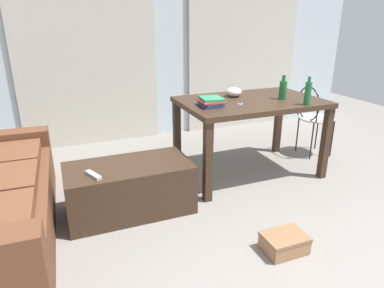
# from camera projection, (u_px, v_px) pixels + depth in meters

# --- Properties ---
(ground_plane) EXTENTS (8.31, 8.31, 0.00)m
(ground_plane) POSITION_uv_depth(u_px,v_px,m) (246.00, 197.00, 3.22)
(ground_plane) COLOR gray
(wall_back) EXTENTS (5.70, 0.10, 2.57)m
(wall_back) POSITION_uv_depth(u_px,v_px,m) (170.00, 40.00, 4.63)
(wall_back) COLOR silver
(wall_back) RESTS_ON ground
(curtains) EXTENTS (3.90, 0.03, 2.13)m
(curtains) POSITION_uv_depth(u_px,v_px,m) (172.00, 57.00, 4.63)
(curtains) COLOR beige
(curtains) RESTS_ON ground
(coffee_table) EXTENTS (1.03, 0.53, 0.43)m
(coffee_table) POSITION_uv_depth(u_px,v_px,m) (130.00, 188.00, 2.92)
(coffee_table) COLOR #382619
(coffee_table) RESTS_ON ground
(craft_table) EXTENTS (1.40, 0.90, 0.79)m
(craft_table) POSITION_uv_depth(u_px,v_px,m) (250.00, 109.00, 3.50)
(craft_table) COLOR #382619
(craft_table) RESTS_ON ground
(wire_chair) EXTENTS (0.40, 0.41, 0.83)m
(wire_chair) POSITION_uv_depth(u_px,v_px,m) (313.00, 113.00, 4.04)
(wire_chair) COLOR silver
(wire_chair) RESTS_ON ground
(bottle_near) EXTENTS (0.06, 0.06, 0.27)m
(bottle_near) POSITION_uv_depth(u_px,v_px,m) (308.00, 93.00, 3.22)
(bottle_near) COLOR #195B2D
(bottle_near) RESTS_ON craft_table
(bottle_far) EXTENTS (0.07, 0.07, 0.24)m
(bottle_far) POSITION_uv_depth(u_px,v_px,m) (283.00, 89.00, 3.45)
(bottle_far) COLOR #195B2D
(bottle_far) RESTS_ON craft_table
(bowl) EXTENTS (0.16, 0.16, 0.09)m
(bowl) POSITION_uv_depth(u_px,v_px,m) (234.00, 92.00, 3.59)
(bowl) COLOR beige
(bowl) RESTS_ON craft_table
(book_stack) EXTENTS (0.23, 0.25, 0.08)m
(book_stack) POSITION_uv_depth(u_px,v_px,m) (211.00, 102.00, 3.21)
(book_stack) COLOR #33519E
(book_stack) RESTS_ON craft_table
(scissors) EXTENTS (0.09, 0.12, 0.00)m
(scissors) POSITION_uv_depth(u_px,v_px,m) (241.00, 105.00, 3.25)
(scissors) COLOR #9EA0A5
(scissors) RESTS_ON craft_table
(tv_remote_primary) EXTENTS (0.11, 0.19, 0.03)m
(tv_remote_primary) POSITION_uv_depth(u_px,v_px,m) (93.00, 175.00, 2.64)
(tv_remote_primary) COLOR #B7B7B2
(tv_remote_primary) RESTS_ON coffee_table
(shoebox) EXTENTS (0.30, 0.23, 0.13)m
(shoebox) POSITION_uv_depth(u_px,v_px,m) (284.00, 243.00, 2.45)
(shoebox) COLOR #996B47
(shoebox) RESTS_ON ground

